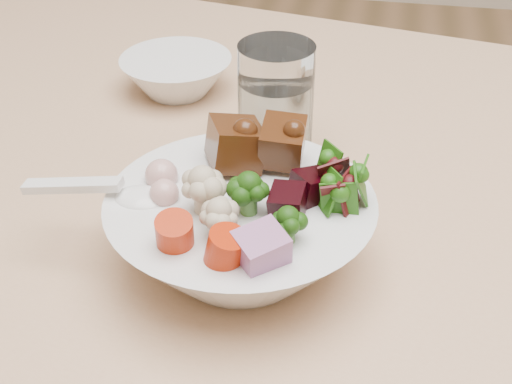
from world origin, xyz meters
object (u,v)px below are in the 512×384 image
at_px(food_bowl, 243,226).
at_px(water_glass, 276,111).
at_px(dining_table, 451,342).
at_px(side_bowl, 177,75).

relative_size(food_bowl, water_glass, 1.72).
xyz_separation_m(dining_table, food_bowl, (-0.19, -0.02, 0.12)).
bearing_deg(side_bowl, water_glass, -43.21).
xyz_separation_m(water_glass, side_bowl, (-0.14, 0.13, -0.04)).
bearing_deg(dining_table, food_bowl, -161.96).
relative_size(dining_table, food_bowl, 8.88).
distance_m(dining_table, side_bowl, 0.44).
bearing_deg(dining_table, side_bowl, 151.53).
xyz_separation_m(food_bowl, side_bowl, (-0.14, 0.30, -0.02)).
bearing_deg(water_glass, food_bowl, -89.77).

